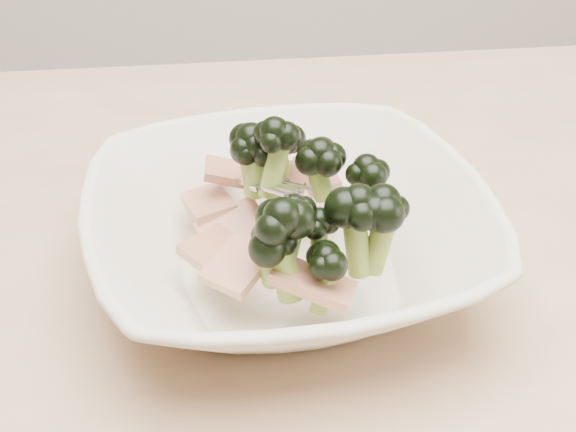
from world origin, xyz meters
name	(u,v)px	position (x,y,z in m)	size (l,w,h in m)	color
dining_table	(377,378)	(0.00, 0.00, 0.65)	(1.20, 0.80, 0.75)	tan
broccoli_dish	(289,231)	(-0.07, 0.01, 0.79)	(0.30, 0.30, 0.13)	beige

